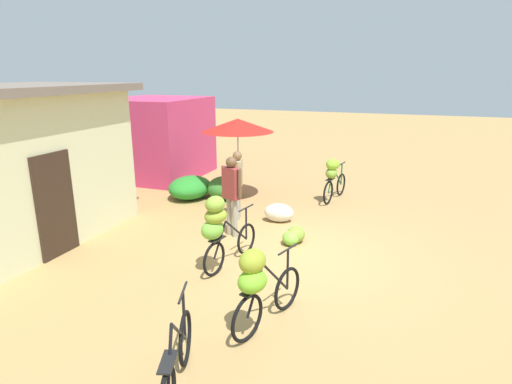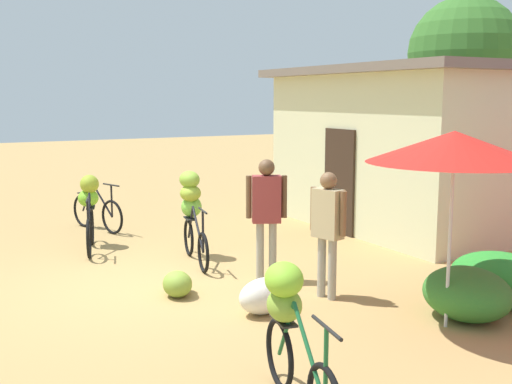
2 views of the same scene
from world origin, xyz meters
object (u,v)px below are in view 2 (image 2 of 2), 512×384
object	(u,v)px
tree_behind_building	(464,55)
building_low	(394,147)
bicycle_near_pile	(89,205)
bicycle_leftmost	(97,212)
bicycle_by_shop	(290,321)
person_bystander	(328,222)
market_umbrella	(454,147)
bicycle_center_loaded	(192,207)
produce_sack	(265,296)
person_vendor	(266,206)
banana_pile_on_ground	(178,283)

from	to	relation	value
tree_behind_building	building_low	bearing A→B (deg)	-69.85
bicycle_near_pile	bicycle_leftmost	bearing A→B (deg)	160.78
tree_behind_building	bicycle_leftmost	bearing A→B (deg)	-99.47
bicycle_by_shop	person_bystander	xyz separation A→B (m)	(-2.16, 1.90, 0.29)
market_umbrella	bicycle_leftmost	distance (m)	7.59
bicycle_leftmost	bicycle_center_loaded	distance (m)	3.02
market_umbrella	produce_sack	size ratio (longest dim) A/B	3.19
tree_behind_building	produce_sack	size ratio (longest dim) A/B	7.00
tree_behind_building	market_umbrella	bearing A→B (deg)	-47.19
building_low	person_vendor	xyz separation A→B (m)	(2.04, -4.08, -0.54)
bicycle_leftmost	banana_pile_on_ground	xyz separation A→B (m)	(4.53, -0.11, -0.21)
bicycle_near_pile	person_bystander	xyz separation A→B (m)	(4.22, 2.02, 0.26)
bicycle_leftmost	person_vendor	xyz separation A→B (m)	(4.51, 1.25, 0.71)
banana_pile_on_ground	market_umbrella	bearing A→B (deg)	41.50
bicycle_near_pile	person_bystander	distance (m)	4.69
banana_pile_on_ground	bicycle_near_pile	bearing A→B (deg)	-173.49
market_umbrella	produce_sack	bearing A→B (deg)	-130.87
bicycle_by_shop	market_umbrella	bearing A→B (deg)	104.74
bicycle_near_pile	market_umbrella	bearing A→B (deg)	24.55
bicycle_near_pile	produce_sack	world-z (taller)	bicycle_near_pile
person_bystander	bicycle_near_pile	bearing A→B (deg)	-154.44
bicycle_near_pile	produce_sack	size ratio (longest dim) A/B	2.25
market_umbrella	person_bystander	bearing A→B (deg)	-158.35
market_umbrella	person_vendor	xyz separation A→B (m)	(-2.57, -0.90, -0.98)
building_low	tree_behind_building	xyz separation A→B (m)	(-1.09, 2.96, 1.95)
bicycle_leftmost	person_bystander	size ratio (longest dim) A/B	0.96
tree_behind_building	bicycle_leftmost	size ratio (longest dim) A/B	3.08
banana_pile_on_ground	tree_behind_building	bearing A→B (deg)	110.52
building_low	bicycle_center_loaded	bearing A→B (deg)	-84.96
building_low	person_bystander	distance (m)	4.93
produce_sack	person_bystander	size ratio (longest dim) A/B	0.42
building_low	bicycle_center_loaded	distance (m)	4.61
bicycle_leftmost	bicycle_by_shop	distance (m)	7.75
bicycle_center_loaded	person_bystander	distance (m)	2.81
building_low	bicycle_by_shop	world-z (taller)	building_low
tree_behind_building	bicycle_leftmost	xyz separation A→B (m)	(-1.38, -8.30, -3.20)
bicycle_center_loaded	person_vendor	bearing A→B (deg)	15.34
market_umbrella	person_bystander	xyz separation A→B (m)	(-1.51, -0.60, -1.04)
bicycle_leftmost	bicycle_center_loaded	bearing A→B (deg)	15.62
tree_behind_building	bicycle_center_loaded	xyz separation A→B (m)	(1.49, -7.49, -2.71)
market_umbrella	bicycle_by_shop	distance (m)	2.90
bicycle_leftmost	produce_sack	distance (m)	5.73
bicycle_center_loaded	produce_sack	bearing A→B (deg)	-4.98
produce_sack	person_vendor	xyz separation A→B (m)	(-1.19, 0.70, 0.85)
bicycle_near_pile	bicycle_center_loaded	distance (m)	1.99
person_bystander	tree_behind_building	bearing A→B (deg)	121.84
bicycle_near_pile	bicycle_center_loaded	size ratio (longest dim) A/B	0.95
bicycle_leftmost	produce_sack	bearing A→B (deg)	5.57
tree_behind_building	bicycle_near_pile	size ratio (longest dim) A/B	3.10
bicycle_by_shop	person_vendor	bearing A→B (deg)	153.60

